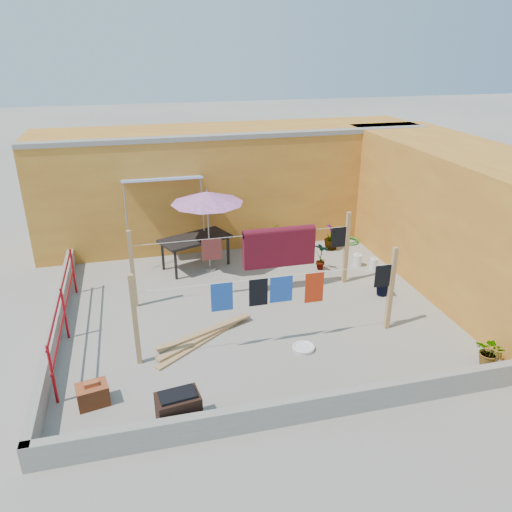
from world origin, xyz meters
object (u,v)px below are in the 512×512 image
brick_stack (93,394)px  patio_umbrella (207,198)px  plant_back_a (265,238)px  water_jug_a (357,260)px  water_jug_b (373,264)px  brazier (179,409)px  outdoor_table (195,240)px  white_basin (304,348)px  green_hose (349,241)px

brick_stack → patio_umbrella: bearing=60.2°
plant_back_a → water_jug_a: bearing=-36.7°
water_jug_a → water_jug_b: 0.43m
water_jug_b → water_jug_a: bearing=140.3°
patio_umbrella → brazier: size_ratio=3.13×
brick_stack → water_jug_a: 7.59m
outdoor_table → brick_stack: bearing=-115.5°
white_basin → water_jug_b: water_jug_b is taller
patio_umbrella → plant_back_a: (1.71, 0.84, -1.54)m
outdoor_table → plant_back_a: bearing=15.8°
outdoor_table → plant_back_a: (2.02, 0.57, -0.35)m
outdoor_table → green_hose: outdoor_table is taller
water_jug_b → green_hose: bearing=85.0°
plant_back_a → white_basin: bearing=-96.3°
brick_stack → water_jug_b: size_ratio=1.66×
brazier → brick_stack: bearing=148.0°
water_jug_b → brazier: bearing=-140.6°
brick_stack → white_basin: (3.84, 0.65, -0.15)m
patio_umbrella → brick_stack: bearing=-119.8°
patio_umbrella → green_hose: bearing=11.8°
patio_umbrella → brick_stack: (-2.68, -4.68, -1.75)m
patio_umbrella → plant_back_a: bearing=26.3°
water_jug_b → green_hose: size_ratio=0.59×
patio_umbrella → brick_stack: patio_umbrella is taller
patio_umbrella → brazier: bearing=-103.9°
outdoor_table → white_basin: 4.60m
brick_stack → outdoor_table: bearing=64.5°
brazier → water_jug_a: size_ratio=1.90×
brazier → water_jug_a: bearing=42.9°
patio_umbrella → plant_back_a: size_ratio=2.83×
white_basin → water_jug_b: size_ratio=1.30×
patio_umbrella → outdoor_table: 1.26m
brazier → white_basin: (2.53, 1.47, -0.25)m
patio_umbrella → brazier: (-1.37, -5.50, -1.65)m
patio_umbrella → outdoor_table: patio_umbrella is taller
brick_stack → white_basin: brick_stack is taller
water_jug_b → patio_umbrella: bearing=166.5°
brick_stack → water_jug_a: brick_stack is taller
patio_umbrella → water_jug_a: bearing=-10.6°
plant_back_a → brazier: bearing=-115.8°
outdoor_table → green_hose: bearing=7.8°
white_basin → plant_back_a: plant_back_a is taller
white_basin → brick_stack: bearing=-170.4°
patio_umbrella → white_basin: size_ratio=5.08×
white_basin → water_jug_b: bearing=45.8°
water_jug_a → green_hose: water_jug_a is taller
brick_stack → green_hose: (6.97, 5.58, -0.15)m
green_hose → water_jug_a: bearing=-107.1°
water_jug_a → water_jug_b: size_ratio=1.11×
brick_stack → plant_back_a: (4.38, 5.52, 0.21)m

